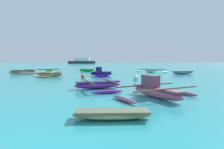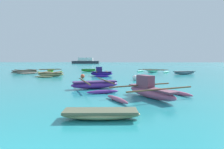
# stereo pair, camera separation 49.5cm
# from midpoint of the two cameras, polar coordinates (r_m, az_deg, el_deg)

# --- Properties ---
(moored_boat_0) EXTENTS (4.66, 4.14, 0.40)m
(moored_boat_0) POSITION_cam_midpoint_polar(r_m,az_deg,el_deg) (28.44, 12.15, 1.00)
(moored_boat_0) COLOR #60DDB6
(moored_boat_0) RESTS_ON ground_plane
(moored_boat_1) EXTENTS (2.23, 0.63, 0.39)m
(moored_boat_1) POSITION_cam_midpoint_polar(r_m,az_deg,el_deg) (29.68, -6.23, 1.27)
(moored_boat_1) COLOR green
(moored_boat_1) RESTS_ON ground_plane
(moored_boat_2) EXTENTS (4.07, 4.02, 0.50)m
(moored_boat_2) POSITION_cam_midpoint_polar(r_m,az_deg,el_deg) (27.87, -23.13, 0.77)
(moored_boat_2) COLOR #977467
(moored_boat_2) RESTS_ON ground_plane
(moored_boat_3) EXTENTS (2.84, 3.48, 0.50)m
(moored_boat_3) POSITION_cam_midpoint_polar(r_m,az_deg,el_deg) (22.06, -16.53, 0.08)
(moored_boat_3) COLOR tan
(moored_boat_3) RESTS_ON ground_plane
(moored_boat_4) EXTENTS (2.46, 0.88, 0.28)m
(moored_boat_4) POSITION_cam_midpoint_polar(r_m,az_deg,el_deg) (6.18, -0.96, -11.15)
(moored_boat_4) COLOR gray
(moored_boat_4) RESTS_ON ground_plane
(moored_boat_5) EXTENTS (4.18, 3.46, 1.04)m
(moored_boat_5) POSITION_cam_midpoint_polar(r_m,az_deg,el_deg) (9.66, 12.13, -4.51)
(moored_boat_5) COLOR #B15579
(moored_boat_5) RESTS_ON ground_plane
(moored_boat_6) EXTENTS (2.46, 4.05, 0.98)m
(moored_boat_6) POSITION_cam_midpoint_polar(r_m,az_deg,el_deg) (21.96, -2.43, 0.48)
(moored_boat_6) COLOR #2E158D
(moored_boat_6) RESTS_ON ground_plane
(moored_boat_7) EXTENTS (3.04, 1.87, 0.41)m
(moored_boat_7) POSITION_cam_midpoint_polar(r_m,az_deg,el_deg) (25.60, 20.48, 0.54)
(moored_boat_7) COLOR slate
(moored_boat_7) RESTS_ON ground_plane
(moored_boat_8) EXTENTS (3.03, 4.42, 0.52)m
(moored_boat_8) POSITION_cam_midpoint_polar(r_m,az_deg,el_deg) (12.41, -3.78, -2.90)
(moored_boat_8) COLOR #6D2C96
(moored_boat_8) RESTS_ON ground_plane
(moored_boat_9) EXTENTS (3.44, 2.78, 0.49)m
(moored_boat_9) POSITION_cam_midpoint_polar(r_m,az_deg,el_deg) (28.22, -16.76, 0.97)
(moored_boat_9) COLOR #60D123
(moored_boat_9) RESTS_ON ground_plane
(mooring_buoy_0) EXTENTS (0.46, 0.46, 0.46)m
(mooring_buoy_0) POSITION_cam_midpoint_polar(r_m,az_deg,el_deg) (17.34, 7.40, -0.91)
(mooring_buoy_0) COLOR white
(mooring_buoy_0) RESTS_ON ground_plane
(mooring_buoy_1) EXTENTS (0.40, 0.40, 0.40)m
(mooring_buoy_1) POSITION_cam_midpoint_polar(r_m,az_deg,el_deg) (19.19, -7.67, -0.50)
(mooring_buoy_1) COLOR #E54C2D
(mooring_buoy_1) RESTS_ON ground_plane
(distant_ferry) EXTENTS (11.21, 2.47, 2.47)m
(distant_ferry) POSITION_cam_midpoint_polar(r_m,az_deg,el_deg) (84.29, -7.39, 3.79)
(distant_ferry) COLOR #2D333D
(distant_ferry) RESTS_ON ground_plane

